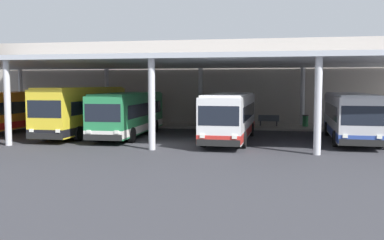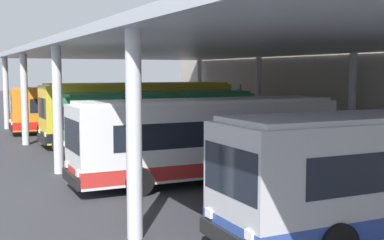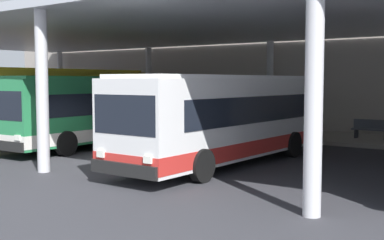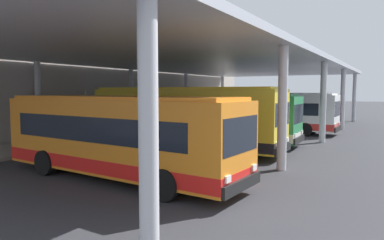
{
  "view_description": "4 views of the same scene",
  "coord_description": "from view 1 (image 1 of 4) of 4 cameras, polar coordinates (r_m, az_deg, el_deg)",
  "views": [
    {
      "loc": [
        7.2,
        -26.86,
        3.82
      ],
      "look_at": [
        1.29,
        2.96,
        1.31
      ],
      "focal_mm": 41.14,
      "sensor_mm": 36.0,
      "label": 1
    },
    {
      "loc": [
        21.14,
        -6.75,
        4.2
      ],
      "look_at": [
        0.07,
        3.63,
        1.98
      ],
      "focal_mm": 47.57,
      "sensor_mm": 36.0,
      "label": 2
    },
    {
      "loc": [
        13.51,
        -12.9,
        2.99
      ],
      "look_at": [
        1.63,
        3.53,
        1.4
      ],
      "focal_mm": 47.21,
      "sensor_mm": 36.0,
      "label": 3
    },
    {
      "loc": [
        -23.99,
        -6.7,
        3.37
      ],
      "look_at": [
        -4.44,
        4.74,
        1.49
      ],
      "focal_mm": 33.02,
      "sensor_mm": 36.0,
      "label": 4
    }
  ],
  "objects": [
    {
      "name": "bench_waiting",
      "position": [
        38.81,
        9.91,
        -0.02
      ],
      "size": [
        1.8,
        0.45,
        0.92
      ],
      "color": "#4C515B",
      "rests_on": "platform_kerb"
    },
    {
      "name": "ground_plane",
      "position": [
        28.07,
        -3.76,
        -3.12
      ],
      "size": [
        200.0,
        200.0,
        0.0
      ],
      "primitive_type": "plane",
      "color": "#333338"
    },
    {
      "name": "trash_bin",
      "position": [
        38.84,
        14.48,
        -0.08
      ],
      "size": [
        0.52,
        0.52,
        0.98
      ],
      "color": "#236638",
      "rests_on": "platform_kerb"
    },
    {
      "name": "bus_middle_bay",
      "position": [
        32.19,
        -8.18,
        0.81
      ],
      "size": [
        2.92,
        10.59,
        3.17
      ],
      "color": "#28844C",
      "rests_on": "ground"
    },
    {
      "name": "station_building_facade",
      "position": [
        42.47,
        1.46,
        4.93
      ],
      "size": [
        48.0,
        1.6,
        7.97
      ],
      "primitive_type": "cube",
      "color": "#ADA399",
      "rests_on": "ground"
    },
    {
      "name": "bus_second_bay",
      "position": [
        33.82,
        -13.93,
        1.22
      ],
      "size": [
        2.76,
        11.34,
        3.57
      ],
      "color": "yellow",
      "rests_on": "ground"
    },
    {
      "name": "platform_kerb",
      "position": [
        39.45,
        0.65,
        -0.71
      ],
      "size": [
        42.0,
        4.5,
        0.18
      ],
      "primitive_type": "cube",
      "color": "gray",
      "rests_on": "ground"
    },
    {
      "name": "bus_departing",
      "position": [
        31.26,
        19.79,
        0.47
      ],
      "size": [
        2.88,
        10.58,
        3.17
      ],
      "color": "#B7B7BC",
      "rests_on": "ground"
    },
    {
      "name": "bus_far_bay",
      "position": [
        29.48,
        4.97,
        0.49
      ],
      "size": [
        2.84,
        10.57,
        3.17
      ],
      "color": "white",
      "rests_on": "ground"
    },
    {
      "name": "canopy_shelter",
      "position": [
        33.18,
        -1.34,
        7.25
      ],
      "size": [
        40.0,
        17.0,
        5.55
      ],
      "color": "silver",
      "rests_on": "ground"
    },
    {
      "name": "banner_sign",
      "position": [
        40.62,
        -10.13,
        2.04
      ],
      "size": [
        0.7,
        0.12,
        3.2
      ],
      "color": "#B2B2B7",
      "rests_on": "platform_kerb"
    }
  ]
}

